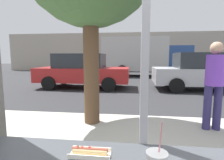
{
  "coord_description": "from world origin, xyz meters",
  "views": [
    {
      "loc": [
        -0.07,
        -1.1,
        1.51
      ],
      "look_at": [
        -0.58,
        3.16,
        0.96
      ],
      "focal_mm": 28.69,
      "sensor_mm": 36.0,
      "label": 1
    }
  ],
  "objects_px": {
    "box_truck": "(143,55)",
    "pedestrian": "(214,80)",
    "parked_car_red": "(82,70)",
    "parked_car_silver": "(203,71)",
    "hotdog_tray_near": "(90,152)"
  },
  "relations": [
    {
      "from": "hotdog_tray_near",
      "to": "parked_car_silver",
      "type": "xyz_separation_m",
      "value": [
        3.42,
        7.62,
        -0.09
      ]
    },
    {
      "from": "box_truck",
      "to": "pedestrian",
      "type": "relative_size",
      "value": 4.13
    },
    {
      "from": "parked_car_red",
      "to": "parked_car_silver",
      "type": "distance_m",
      "value": 5.67
    },
    {
      "from": "parked_car_red",
      "to": "box_truck",
      "type": "distance_m",
      "value": 6.83
    },
    {
      "from": "hotdog_tray_near",
      "to": "pedestrian",
      "type": "distance_m",
      "value": 3.02
    },
    {
      "from": "parked_car_red",
      "to": "parked_car_silver",
      "type": "xyz_separation_m",
      "value": [
        5.67,
        0.0,
        0.01
      ]
    },
    {
      "from": "hotdog_tray_near",
      "to": "box_truck",
      "type": "distance_m",
      "value": 13.62
    },
    {
      "from": "hotdog_tray_near",
      "to": "parked_car_silver",
      "type": "height_order",
      "value": "parked_car_silver"
    },
    {
      "from": "parked_car_silver",
      "to": "box_truck",
      "type": "height_order",
      "value": "box_truck"
    },
    {
      "from": "parked_car_red",
      "to": "parked_car_silver",
      "type": "height_order",
      "value": "parked_car_silver"
    },
    {
      "from": "pedestrian",
      "to": "hotdog_tray_near",
      "type": "bearing_deg",
      "value": -124.8
    },
    {
      "from": "parked_car_red",
      "to": "parked_car_silver",
      "type": "bearing_deg",
      "value": 0.0
    },
    {
      "from": "parked_car_red",
      "to": "parked_car_silver",
      "type": "relative_size",
      "value": 1.0
    },
    {
      "from": "hotdog_tray_near",
      "to": "parked_car_red",
      "type": "relative_size",
      "value": 0.05
    },
    {
      "from": "parked_car_red",
      "to": "box_truck",
      "type": "bearing_deg",
      "value": 61.24
    }
  ]
}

